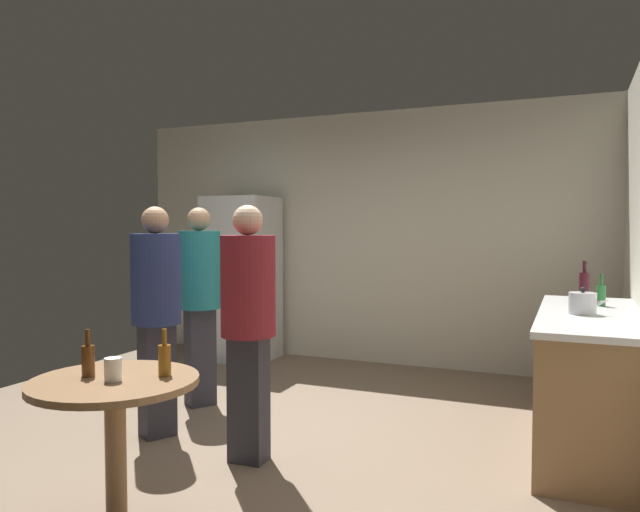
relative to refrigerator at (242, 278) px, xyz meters
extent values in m
cube|color=#7A6651|center=(1.21, -2.20, -0.95)|extent=(5.20, 5.20, 0.10)
cube|color=beige|center=(1.21, 0.43, 0.45)|extent=(5.32, 0.06, 2.70)
cube|color=silver|center=(0.00, 0.00, 0.00)|extent=(0.70, 0.65, 1.80)
cube|color=#262628|center=(0.21, -0.34, 0.09)|extent=(0.03, 0.03, 0.60)
cube|color=olive|center=(3.49, -1.38, -0.47)|extent=(0.60, 1.85, 0.86)
cube|color=silver|center=(3.49, -1.38, -0.02)|extent=(0.64, 1.89, 0.04)
cylinder|color=#B2B2B7|center=(3.44, -1.50, 0.07)|extent=(0.17, 0.17, 0.14)
sphere|color=black|center=(3.44, -1.50, 0.16)|extent=(0.04, 0.04, 0.04)
cone|color=#B2B2B7|center=(3.55, -1.50, 0.08)|extent=(0.09, 0.04, 0.06)
cylinder|color=#3F141E|center=(3.46, -0.79, 0.11)|extent=(0.08, 0.08, 0.22)
cylinder|color=#3F141E|center=(3.46, -0.79, 0.26)|extent=(0.03, 0.03, 0.09)
cylinder|color=#26662D|center=(3.57, -1.02, 0.07)|extent=(0.06, 0.06, 0.15)
cylinder|color=#26662D|center=(3.57, -1.02, 0.19)|extent=(0.02, 0.02, 0.08)
cylinder|color=olive|center=(1.36, -3.47, -0.55)|extent=(0.10, 0.10, 0.70)
cylinder|color=olive|center=(1.36, -3.47, -0.18)|extent=(0.80, 0.80, 0.03)
cylinder|color=#8C5919|center=(1.54, -3.33, -0.09)|extent=(0.06, 0.06, 0.15)
cylinder|color=#8C5919|center=(1.54, -3.33, 0.02)|extent=(0.02, 0.02, 0.08)
cylinder|color=#593314|center=(1.21, -3.49, -0.09)|extent=(0.06, 0.06, 0.15)
cylinder|color=#593314|center=(1.21, -3.49, 0.02)|extent=(0.02, 0.02, 0.08)
cylinder|color=white|center=(1.38, -3.51, -0.11)|extent=(0.08, 0.08, 0.11)
cube|color=#2D2D38|center=(0.57, -1.63, -0.50)|extent=(0.26, 0.28, 0.80)
cylinder|color=#1E727A|center=(0.57, -1.63, 0.22)|extent=(0.47, 0.47, 0.63)
sphere|color=tan|center=(0.57, -1.63, 0.63)|extent=(0.19, 0.19, 0.19)
cube|color=#2D2D38|center=(0.71, -2.36, -0.50)|extent=(0.25, 0.27, 0.79)
cylinder|color=navy|center=(0.71, -2.36, 0.20)|extent=(0.46, 0.46, 0.63)
sphere|color=tan|center=(0.71, -2.36, 0.61)|extent=(0.19, 0.19, 0.19)
cube|color=#2D2D38|center=(1.53, -2.49, -0.51)|extent=(0.23, 0.18, 0.79)
cylinder|color=maroon|center=(1.53, -2.49, 0.20)|extent=(0.36, 0.36, 0.62)
sphere|color=#D8AD8C|center=(1.53, -2.49, 0.61)|extent=(0.19, 0.19, 0.19)
camera|label=1|loc=(3.37, -5.66, 0.56)|focal=33.13mm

